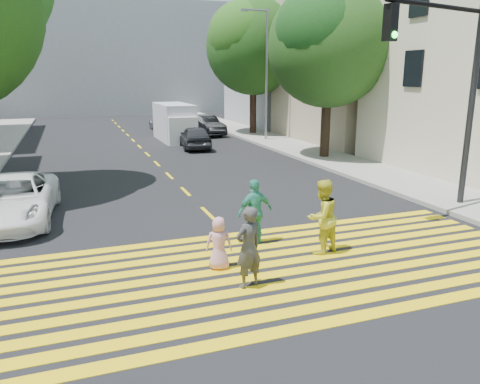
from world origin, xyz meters
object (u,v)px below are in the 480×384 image
pedestrian_man (248,247)px  pedestrian_extra (255,212)px  dark_car_near (195,137)px  pedestrian_woman (322,217)px  silver_car (165,122)px  tree_right_far (254,42)px  white_van (175,123)px  tree_right_near (330,39)px  white_sedan (12,199)px  dark_car_parked (205,125)px  pedestrian_child (219,243)px  traffic_signal (452,76)px

pedestrian_man → pedestrian_extra: size_ratio=1.01×
pedestrian_man → dark_car_near: size_ratio=0.43×
pedestrian_woman → silver_car: pedestrian_woman is taller
tree_right_far → white_van: (-6.11, -1.41, -5.36)m
tree_right_near → white_sedan: (-14.13, -6.36, -5.29)m
dark_car_parked → white_van: 3.44m
white_sedan → dark_car_parked: size_ratio=1.12×
pedestrian_child → white_van: size_ratio=0.24×
tree_right_near → dark_car_near: 9.49m
tree_right_near → pedestrian_child: tree_right_near is taller
dark_car_near → traffic_signal: traffic_signal is taller
pedestrian_extra → dark_car_parked: bearing=-112.6°
pedestrian_man → silver_car: bearing=-116.1°
pedestrian_man → dark_car_parked: (5.95, 24.38, -0.14)m
silver_car → traffic_signal: traffic_signal is taller
white_sedan → dark_car_parked: (10.93, 17.90, 0.04)m
white_van → white_sedan: bearing=-118.4°
tree_right_far → dark_car_parked: (-3.47, 0.75, -5.77)m
white_van → traffic_signal: 19.95m
tree_right_near → pedestrian_woman: size_ratio=4.82×
pedestrian_extra → silver_car: pedestrian_extra is taller
dark_car_near → white_van: white_van is taller
pedestrian_man → dark_car_near: (3.69, 18.51, -0.18)m
dark_car_parked → white_van: size_ratio=0.86×
tree_right_far → pedestrian_woman: 24.19m
pedestrian_man → dark_car_parked: pedestrian_man is taller
pedestrian_child → pedestrian_woman: bearing=-160.6°
pedestrian_child → dark_car_near: (3.98, 17.42, 0.07)m
tree_right_far → pedestrian_child: tree_right_far is taller
traffic_signal → tree_right_far: bearing=71.2°
pedestrian_man → traffic_signal: bearing=-177.0°
pedestrian_extra → pedestrian_woman: bearing=127.8°
white_van → pedestrian_child: bearing=-100.3°
tree_right_near → silver_car: (-5.38, 15.33, -5.33)m
pedestrian_child → dark_car_near: 17.87m
pedestrian_man → dark_car_parked: bearing=-122.1°
white_sedan → dark_car_near: white_sedan is taller
silver_car → traffic_signal: (3.81, -25.20, 3.57)m
pedestrian_woman → pedestrian_child: pedestrian_woman is taller
tree_right_far → pedestrian_child: 25.24m
dark_car_parked → traffic_signal: (1.63, -21.40, 3.50)m
pedestrian_extra → silver_car: 25.99m
white_sedan → tree_right_far: bearing=54.1°
pedestrian_woman → dark_car_near: 17.38m
dark_car_near → dark_car_parked: size_ratio=0.90×
pedestrian_woman → pedestrian_extra: bearing=-60.7°
white_van → traffic_signal: (4.28, -19.24, 3.08)m
traffic_signal → pedestrian_extra: bearing=171.9°
tree_right_far → silver_car: 9.32m
dark_car_near → white_sedan: bearing=61.0°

